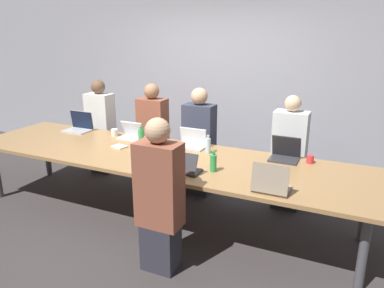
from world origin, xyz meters
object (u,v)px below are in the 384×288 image
Objects in this scene: person_far_midleft at (153,136)px; stapler at (134,154)px; bottle_far_center at (208,145)px; laptop_far_left at (79,125)px; bottle_near_midright at (213,163)px; laptop_far_right at (285,153)px; laptop_far_center at (192,142)px; laptop_far_midleft at (132,133)px; bottle_far_midleft at (141,136)px; person_far_right at (289,155)px; person_far_center at (199,144)px; cup_far_midleft at (114,132)px; laptop_near_midright at (184,167)px; laptop_near_right at (271,184)px; person_near_midright at (160,199)px; cup_far_right at (310,159)px; person_far_left at (101,128)px.

person_far_midleft is 9.46× the size of stapler.
laptop_far_left is at bearing 175.74° from bottle_far_center.
bottle_near_midright is 0.88m from laptop_far_right.
laptop_far_center reaches higher than bottle_near_midright.
laptop_far_midleft is 0.86× the size of laptop_far_left.
bottle_far_center is (0.89, 0.01, -0.00)m from bottle_far_midleft.
person_far_right reaches higher than stapler.
laptop_far_midleft is at bearing 95.70° from stapler.
person_far_center is at bearing 24.20° from laptop_far_midleft.
cup_far_midleft is 0.30× the size of laptop_near_midright.
person_far_right is 1.34m from laptop_near_right.
cup_far_midleft is 0.06× the size of person_near_midright.
laptop_far_center is 1.61× the size of bottle_far_center.
cup_far_right is (0.27, -0.01, -0.03)m from laptop_far_right.
laptop_far_midleft is at bearing -167.27° from person_far_right.
cup_far_midleft is 0.54m from bottle_far_midleft.
laptop_near_right reaches higher than stapler.
person_far_center reaches higher than laptop_far_center.
person_far_right is at bearing 125.13° from cup_far_right.
laptop_near_midright is at bearing -143.29° from cup_far_right.
laptop_far_midleft is at bearing -179.33° from laptop_far_right.
laptop_near_right is at bearing -23.48° from laptop_far_midleft.
laptop_near_midright is at bearing -21.88° from laptop_far_left.
laptop_far_left is (-2.03, 1.31, 0.15)m from person_near_midright.
laptop_far_midleft is 1.54m from bottle_near_midright.
bottle_far_midleft is at bearing -35.62° from laptop_near_midright.
person_far_left is at bearing 151.88° from laptop_far_midleft.
person_far_midleft reaches higher than laptop_far_midleft.
laptop_far_right is at bearing 1.43° from laptop_far_center.
laptop_near_midright is at bearing -89.84° from person_near_midright.
person_far_center is (0.80, 0.36, -0.14)m from laptop_far_midleft.
laptop_far_left is (-2.92, 0.90, -0.00)m from laptop_near_right.
bottle_far_center is at bearing -169.20° from laptop_far_right.
laptop_far_midleft is at bearing 179.71° from laptop_far_center.
cup_far_midleft is 1.15m from laptop_far_center.
laptop_near_right is (0.89, 0.41, 0.15)m from person_near_midright.
laptop_far_midleft is 2.01m from person_far_right.
bottle_far_midleft is 1.12m from laptop_near_midright.
person_far_right is at bearing 63.21° from bottle_near_midright.
laptop_far_left is at bearing 179.16° from cup_far_midleft.
person_far_right is 6.60× the size of bottle_far_center.
laptop_near_midright is at bearing -29.42° from cup_far_midleft.
laptop_far_right is 1.24m from person_far_center.
bottle_far_center is 1.41× the size of stapler.
laptop_far_left is (-3.13, -0.00, 0.03)m from cup_far_right.
person_near_midright is (1.15, -1.30, -0.13)m from laptop_far_midleft.
laptop_far_center reaches higher than bottle_far_midleft.
laptop_far_midleft is at bearing -48.42° from person_near_midright.
person_far_midleft is at bearing -33.83° from laptop_near_right.
laptop_far_right reaches higher than stapler.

